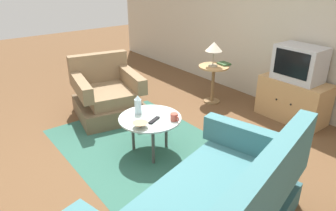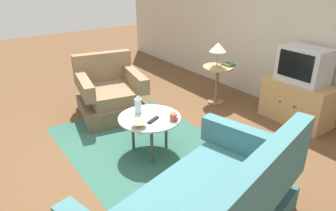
# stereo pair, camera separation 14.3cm
# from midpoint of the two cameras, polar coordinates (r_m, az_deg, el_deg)

# --- Properties ---
(ground_plane) EXTENTS (16.00, 16.00, 0.00)m
(ground_plane) POSITION_cam_midpoint_polar(r_m,az_deg,el_deg) (3.68, -2.33, -9.48)
(ground_plane) COLOR brown
(back_wall) EXTENTS (9.00, 0.12, 2.70)m
(back_wall) POSITION_cam_midpoint_polar(r_m,az_deg,el_deg) (4.97, 23.49, 14.30)
(back_wall) COLOR #BCB29E
(back_wall) RESTS_ON ground
(area_rug) EXTENTS (2.67, 1.72, 0.00)m
(area_rug) POSITION_cam_midpoint_polar(r_m,az_deg,el_deg) (3.78, -2.14, -8.48)
(area_rug) COLOR #2D5B4C
(area_rug) RESTS_ON ground
(armchair) EXTENTS (1.09, 1.04, 0.85)m
(armchair) POSITION_cam_midpoint_polar(r_m,az_deg,el_deg) (4.68, -9.73, 1.93)
(armchair) COLOR brown
(armchair) RESTS_ON ground
(coffee_table) EXTENTS (0.72, 0.72, 0.47)m
(coffee_table) POSITION_cam_midpoint_polar(r_m,az_deg,el_deg) (3.57, -2.23, -2.81)
(coffee_table) COLOR #B2C6C1
(coffee_table) RESTS_ON ground
(side_table) EXTENTS (0.47, 0.47, 0.61)m
(side_table) POSITION_cam_midpoint_polar(r_m,az_deg,el_deg) (5.00, 9.82, 5.15)
(side_table) COLOR tan
(side_table) RESTS_ON ground
(tv_stand) EXTENTS (0.93, 0.48, 0.59)m
(tv_stand) POSITION_cam_midpoint_polar(r_m,az_deg,el_deg) (4.76, 23.37, 0.60)
(tv_stand) COLOR tan
(tv_stand) RESTS_ON ground
(television) EXTENTS (0.62, 0.42, 0.48)m
(television) POSITION_cam_midpoint_polar(r_m,az_deg,el_deg) (4.59, 24.50, 6.76)
(television) COLOR #B7B7BC
(television) RESTS_ON tv_stand
(table_lamp) EXTENTS (0.26, 0.26, 0.38)m
(table_lamp) POSITION_cam_midpoint_polar(r_m,az_deg,el_deg) (4.85, 10.00, 10.35)
(table_lamp) COLOR #9E937A
(table_lamp) RESTS_ON side_table
(vase) EXTENTS (0.08, 0.08, 0.23)m
(vase) POSITION_cam_midpoint_polar(r_m,az_deg,el_deg) (3.61, -4.40, 0.22)
(vase) COLOR silver
(vase) RESTS_ON coffee_table
(mug) EXTENTS (0.13, 0.09, 0.08)m
(mug) POSITION_cam_midpoint_polar(r_m,az_deg,el_deg) (3.45, 2.19, -2.16)
(mug) COLOR #B74C3D
(mug) RESTS_ON coffee_table
(bowl) EXTENTS (0.17, 0.17, 0.06)m
(bowl) POSITION_cam_midpoint_polar(r_m,az_deg,el_deg) (3.33, -4.14, -3.49)
(bowl) COLOR tan
(bowl) RESTS_ON coffee_table
(tv_remote_dark) EXTENTS (0.11, 0.18, 0.02)m
(tv_remote_dark) POSITION_cam_midpoint_polar(r_m,az_deg,el_deg) (3.46, -1.54, -2.66)
(tv_remote_dark) COLOR black
(tv_remote_dark) RESTS_ON coffee_table
(book) EXTENTS (0.20, 0.17, 0.03)m
(book) POSITION_cam_midpoint_polar(r_m,az_deg,el_deg) (5.04, 11.79, 7.38)
(book) COLOR #3D663D
(book) RESTS_ON side_table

